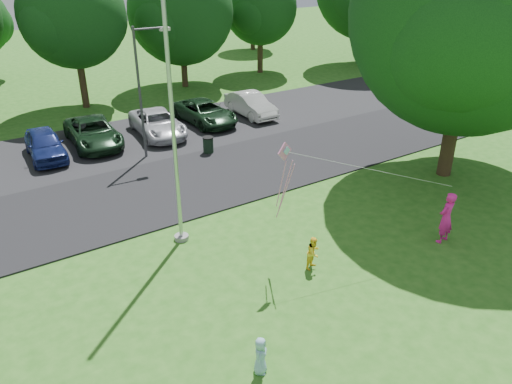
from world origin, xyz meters
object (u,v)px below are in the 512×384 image
big_tree (472,21)px  kite (289,166)px  woman (446,218)px  child_blue (261,356)px  street_lamp (144,82)px  flagpole (173,127)px  child_yellow (314,253)px  trash_can (208,145)px

big_tree → kite: 10.69m
woman → child_blue: woman is taller
street_lamp → child_blue: street_lamp is taller
flagpole → kite: size_ratio=1.73×
kite → child_yellow: bearing=-63.0°
flagpole → woman: (7.57, -5.12, -3.23)m
flagpole → big_tree: (12.28, -1.52, 2.49)m
flagpole → trash_can: flagpole is taller
big_tree → child_yellow: big_tree is taller
flagpole → street_lamp: size_ratio=1.62×
big_tree → woman: bearing=-142.6°
street_lamp → kite: (0.10, -10.99, -0.25)m
trash_can → woman: size_ratio=0.46×
trash_can → big_tree: big_tree is taller
big_tree → woman: big_tree is taller
child_blue → child_yellow: bearing=-15.2°
flagpole → child_yellow: bearing=-54.2°
trash_can → big_tree: bearing=-46.9°
child_yellow → trash_can: bearing=59.9°
trash_can → woman: bearing=-76.1°
child_yellow → kite: bearing=109.9°
big_tree → street_lamp: bearing=137.5°
trash_can → child_blue: child_blue is taller
street_lamp → woman: street_lamp is taller
street_lamp → trash_can: street_lamp is taller
child_yellow → kite: size_ratio=0.19×
trash_can → woman: 12.10m
street_lamp → woman: 14.30m
child_blue → big_tree: bearing=-29.6°
child_yellow → kite: kite is taller
child_blue → kite: size_ratio=0.18×
woman → child_blue: bearing=3.1°
flagpole → child_blue: bearing=-99.1°
flagpole → kite: (2.22, -3.18, -0.72)m
kite → flagpole: bearing=112.0°
child_blue → kite: bearing=-4.3°
trash_can → kite: (-2.44, -9.80, 3.02)m
big_tree → child_blue: big_tree is taller
trash_can → child_yellow: 10.65m
trash_can → street_lamp: bearing=155.0°
big_tree → woman: 8.23m
street_lamp → trash_can: bearing=-20.6°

